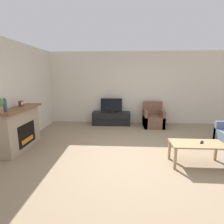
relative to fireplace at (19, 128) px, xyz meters
name	(u,v)px	position (x,y,z in m)	size (l,w,h in m)	color
ground_plane	(138,157)	(2.94, -0.33, -0.53)	(24.00, 24.00, 0.00)	#89755B
wall_back	(132,88)	(2.94, 2.68, 0.82)	(12.00, 0.06, 2.70)	beige
fireplace	(19,128)	(0.00, 0.00, 0.00)	(0.48, 1.48, 1.05)	tan
mantel_vase_left	(5,105)	(0.02, -0.44, 0.66)	(0.07, 0.07, 0.30)	#385670
mantel_clock	(21,104)	(0.02, 0.15, 0.59)	(0.08, 0.11, 0.15)	brown
tv_stand	(111,118)	(2.17, 2.35, -0.30)	(1.41, 0.53, 0.47)	black
tv	(111,106)	(2.17, 2.35, 0.18)	(0.79, 0.18, 0.52)	black
armchair	(153,119)	(3.70, 2.17, -0.25)	(0.70, 0.76, 0.89)	brown
coffee_table	(197,146)	(4.11, -0.60, -0.13)	(1.07, 0.51, 0.47)	#A37F56
remote	(202,142)	(4.21, -0.57, -0.05)	(0.11, 0.15, 0.02)	black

